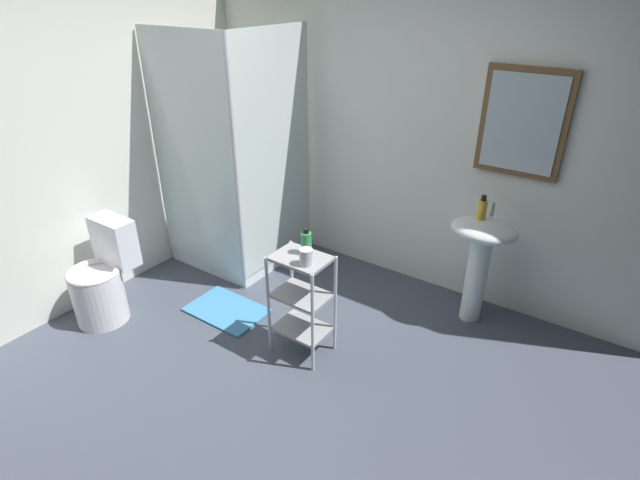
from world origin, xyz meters
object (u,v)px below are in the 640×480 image
storage_cart (302,297)px  rinse_cup (306,257)px  pedestal_sink (481,251)px  toilet (103,281)px  body_wash_bottle_green (306,242)px  hand_soap_bottle (482,209)px  shower_stall (239,214)px  bath_mat (227,310)px

storage_cart → rinse_cup: 0.37m
pedestal_sink → toilet: 2.76m
rinse_cup → body_wash_bottle_green: bearing=125.7°
rinse_cup → hand_soap_bottle: bearing=57.5°
storage_cart → body_wash_bottle_green: bearing=91.4°
pedestal_sink → storage_cart: size_ratio=1.09×
hand_soap_bottle → toilet: bearing=-144.8°
shower_stall → storage_cart: size_ratio=2.70×
hand_soap_bottle → body_wash_bottle_green: hand_soap_bottle is taller
pedestal_sink → rinse_cup: bearing=-124.8°
storage_cart → hand_soap_bottle: (0.79, 1.05, 0.45)m
shower_stall → rinse_cup: shower_stall is taller
storage_cart → rinse_cup: rinse_cup is taller
hand_soap_bottle → rinse_cup: hand_soap_bottle is taller
shower_stall → toilet: bearing=-101.7°
shower_stall → storage_cart: shower_stall is taller
shower_stall → pedestal_sink: shower_stall is taller
shower_stall → toilet: shower_stall is taller
shower_stall → body_wash_bottle_green: bearing=-27.9°
body_wash_bottle_green → rinse_cup: size_ratio=1.62×
hand_soap_bottle → body_wash_bottle_green: 1.26m
shower_stall → body_wash_bottle_green: 1.40m
hand_soap_bottle → body_wash_bottle_green: (-0.79, -0.99, -0.07)m
pedestal_sink → bath_mat: 1.96m
body_wash_bottle_green → storage_cart: bearing=-88.6°
storage_cart → bath_mat: (-0.75, 0.02, -0.43)m
shower_stall → hand_soap_bottle: 2.05m
bath_mat → shower_stall: bearing=123.5°
storage_cart → hand_soap_bottle: hand_soap_bottle is taller
pedestal_sink → hand_soap_bottle: bearing=149.1°
shower_stall → body_wash_bottle_green: shower_stall is taller
toilet → rinse_cup: 1.67m
hand_soap_bottle → shower_stall: bearing=-169.9°
pedestal_sink → hand_soap_bottle: hand_soap_bottle is taller
rinse_cup → pedestal_sink: bearing=55.2°
toilet → rinse_cup: size_ratio=7.03×
pedestal_sink → bath_mat: size_ratio=1.35×
rinse_cup → bath_mat: rinse_cup is taller
pedestal_sink → toilet: (-2.28, -1.54, -0.26)m
shower_stall → storage_cart: (1.19, -0.69, -0.03)m
shower_stall → storage_cart: 1.38m
storage_cart → pedestal_sink: bearing=50.8°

